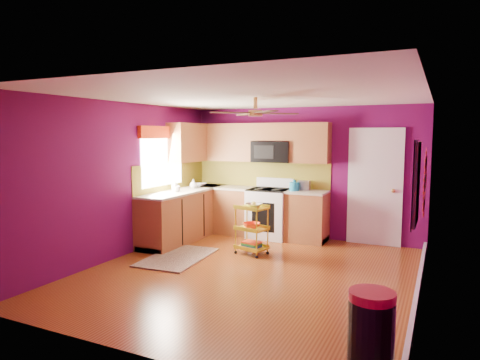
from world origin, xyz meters
The scene contains 18 objects.
ground centered at (0.00, 0.00, 0.00)m, with size 5.00×5.00×0.00m, color #682F10.
room_envelope centered at (0.03, 0.00, 1.63)m, with size 4.54×5.04×2.52m.
lower_cabinets centered at (-1.35, 1.82, 0.43)m, with size 2.81×2.31×0.94m.
electric_range centered at (-0.55, 2.17, 0.48)m, with size 0.76×0.66×1.13m.
upper_cabinetry centered at (-1.24, 2.17, 1.80)m, with size 2.80×2.30×1.26m.
left_window centered at (-2.22, 1.05, 1.74)m, with size 0.08×1.35×1.08m.
panel_door centered at (1.35, 2.47, 1.02)m, with size 0.95×0.11×2.15m.
right_wall_art centered at (2.23, -0.34, 1.44)m, with size 0.04×2.74×1.04m.
ceiling_fan centered at (0.00, 0.20, 2.29)m, with size 1.01×1.01×0.26m.
shag_rug centered at (-1.36, 0.22, 0.01)m, with size 0.85×1.39×0.02m, color black.
rolling_cart centered at (-0.37, 0.93, 0.46)m, with size 0.56×0.47×0.89m.
trash_can centered at (1.96, -1.95, 0.36)m, with size 0.45×0.46×0.72m.
teal_kettle centered at (-0.04, 2.12, 1.02)m, with size 0.18×0.18×0.21m.
toaster centered at (0.09, 2.33, 1.03)m, with size 0.22×0.15×0.18m, color beige.
soap_bottle_a centered at (-2.02, 1.14, 1.04)m, with size 0.09×0.09×0.20m, color #EA3F72.
soap_bottle_b centered at (-1.93, 1.64, 1.03)m, with size 0.14×0.14×0.18m, color white.
counter_dish centered at (-2.00, 2.01, 0.97)m, with size 0.25×0.25×0.06m, color white.
counter_cup centered at (-1.93, 1.06, 0.99)m, with size 0.13×0.13×0.10m, color white.
Camera 1 is at (2.43, -5.41, 1.97)m, focal length 32.00 mm.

